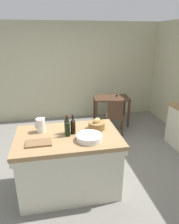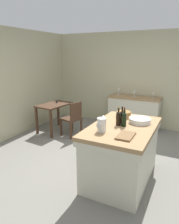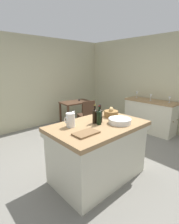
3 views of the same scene
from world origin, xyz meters
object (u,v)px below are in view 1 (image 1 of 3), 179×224
at_px(bread_basket, 97,125).
at_px(cutting_board, 39,143).
at_px(writing_desk, 111,102).
at_px(wooden_chair, 115,115).
at_px(pitcher, 41,125).
at_px(wine_bottle_dark, 73,126).
at_px(wine_bottle_green, 68,128).
at_px(island_table, 69,161).
at_px(wine_bottle_amber, 67,125).
at_px(wash_bowl, 89,137).

relative_size(bread_basket, cutting_board, 0.73).
relative_size(writing_desk, cutting_board, 2.82).
distance_m(writing_desk, wooden_chair, 0.63).
distance_m(wooden_chair, bread_basket, 1.81).
distance_m(pitcher, wine_bottle_dark, 0.48).
xyz_separation_m(writing_desk, wine_bottle_green, (-1.34, -2.29, 0.41)).
xyz_separation_m(bread_basket, cutting_board, (-0.85, -0.30, -0.05)).
bearing_deg(wooden_chair, bread_basket, -117.48).
height_order(island_table, wine_bottle_amber, wine_bottle_amber).
xyz_separation_m(writing_desk, bread_basket, (-0.89, -2.14, 0.36)).
bearing_deg(pitcher, wash_bowl, -31.13).
relative_size(wash_bowl, wine_bottle_amber, 1.19).
relative_size(pitcher, wine_bottle_green, 0.83).
bearing_deg(wash_bowl, pitcher, 148.87).
xyz_separation_m(wash_bowl, bread_basket, (0.18, 0.33, 0.02)).
distance_m(writing_desk, wash_bowl, 2.71).
height_order(island_table, wash_bowl, wash_bowl).
height_order(cutting_board, wine_bottle_amber, wine_bottle_amber).
bearing_deg(wine_bottle_dark, wine_bottle_green, -144.47).
xyz_separation_m(bread_basket, wine_bottle_amber, (-0.45, -0.06, 0.06)).
bearing_deg(writing_desk, wine_bottle_green, -120.33).
distance_m(bread_basket, cutting_board, 0.90).
xyz_separation_m(pitcher, wine_bottle_dark, (0.46, -0.15, 0.01)).
relative_size(wash_bowl, cutting_board, 1.03).
relative_size(island_table, wash_bowl, 4.26).
height_order(wooden_chair, pitcher, pitcher).
xyz_separation_m(island_table, cutting_board, (-0.40, -0.17, 0.43)).
bearing_deg(wooden_chair, wash_bowl, -117.61).
height_order(pitcher, cutting_board, pitcher).
height_order(wash_bowl, cutting_board, wash_bowl).
bearing_deg(wash_bowl, writing_desk, 66.67).
relative_size(wooden_chair, wine_bottle_green, 2.98).
height_order(island_table, writing_desk, island_table).
xyz_separation_m(cutting_board, wine_bottle_dark, (0.48, 0.21, 0.10)).
bearing_deg(wine_bottle_dark, pitcher, 161.50).
bearing_deg(wooden_chair, cutting_board, -131.85).
height_order(island_table, cutting_board, cutting_board).
bearing_deg(wine_bottle_dark, cutting_board, -156.09).
bearing_deg(cutting_board, bread_basket, 19.62).
bearing_deg(wine_bottle_green, island_table, 87.32).
distance_m(pitcher, wine_bottle_amber, 0.39).
distance_m(wooden_chair, cutting_board, 2.51).
bearing_deg(island_table, wine_bottle_green, -92.68).
relative_size(wooden_chair, pitcher, 3.57).
bearing_deg(wine_bottle_amber, writing_desk, 58.60).
xyz_separation_m(pitcher, wash_bowl, (0.65, -0.39, -0.07)).
bearing_deg(pitcher, wine_bottle_dark, -18.50).
height_order(wooden_chair, wine_bottle_amber, wine_bottle_amber).
height_order(pitcher, bread_basket, pitcher).
relative_size(cutting_board, wine_bottle_green, 1.14).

